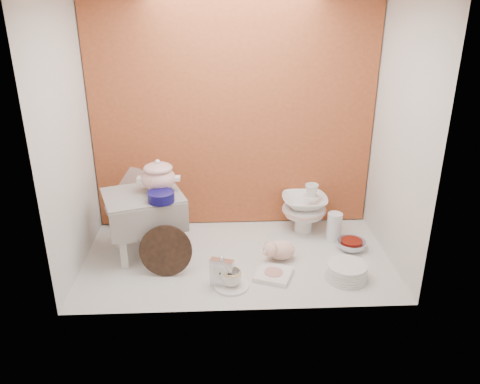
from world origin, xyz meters
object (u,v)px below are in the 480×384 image
at_px(soup_tureen, 158,175).
at_px(porcelain_tower, 304,208).
at_px(dinner_plate_stack, 347,271).
at_px(step_stool, 145,223).
at_px(floral_platter, 131,200).
at_px(plush_pig, 281,250).
at_px(crystal_bowl, 351,245).
at_px(blue_white_vase, 155,214).
at_px(mantel_clock, 222,272).
at_px(gold_rim_teacup, 231,278).

height_order(soup_tureen, porcelain_tower, soup_tureen).
bearing_deg(dinner_plate_stack, porcelain_tower, 103.89).
xyz_separation_m(step_stool, floral_platter, (-0.13, 0.32, 0.02)).
bearing_deg(dinner_plate_stack, floral_platter, 152.41).
height_order(plush_pig, crystal_bowl, plush_pig).
distance_m(plush_pig, porcelain_tower, 0.42).
height_order(step_stool, plush_pig, step_stool).
height_order(step_stool, blue_white_vase, step_stool).
relative_size(step_stool, porcelain_tower, 1.32).
height_order(soup_tureen, dinner_plate_stack, soup_tureen).
bearing_deg(porcelain_tower, soup_tureen, -167.82).
bearing_deg(blue_white_vase, porcelain_tower, -1.36).
relative_size(step_stool, mantel_clock, 2.39).
distance_m(floral_platter, dinner_plate_stack, 1.45).
relative_size(step_stool, floral_platter, 1.02).
bearing_deg(soup_tureen, blue_white_vase, 107.64).
xyz_separation_m(step_stool, plush_pig, (0.80, -0.13, -0.13)).
height_order(dinner_plate_stack, porcelain_tower, porcelain_tower).
bearing_deg(mantel_clock, floral_platter, 148.46).
bearing_deg(gold_rim_teacup, step_stool, 141.51).
relative_size(plush_pig, gold_rim_teacup, 1.98).
distance_m(plush_pig, crystal_bowl, 0.46).
xyz_separation_m(soup_tureen, plush_pig, (0.71, -0.17, -0.42)).
height_order(blue_white_vase, crystal_bowl, blue_white_vase).
distance_m(blue_white_vase, plush_pig, 0.87).
bearing_deg(porcelain_tower, plush_pig, -118.50).
height_order(floral_platter, dinner_plate_stack, floral_platter).
xyz_separation_m(step_stool, soup_tureen, (0.10, 0.04, 0.29)).
xyz_separation_m(floral_platter, blue_white_vase, (0.16, -0.06, -0.07)).
bearing_deg(soup_tureen, crystal_bowl, -3.38).
bearing_deg(step_stool, floral_platter, 93.64).
relative_size(blue_white_vase, gold_rim_teacup, 2.44).
distance_m(step_stool, floral_platter, 0.34).
relative_size(floral_platter, gold_rim_teacup, 3.90).
bearing_deg(step_stool, porcelain_tower, -5.94).
xyz_separation_m(dinner_plate_stack, porcelain_tower, (-0.14, 0.58, 0.12)).
xyz_separation_m(plush_pig, crystal_bowl, (0.45, 0.10, -0.04)).
bearing_deg(blue_white_vase, soup_tureen, -72.36).
relative_size(soup_tureen, dinner_plate_stack, 1.01).
distance_m(floral_platter, plush_pig, 1.04).
xyz_separation_m(blue_white_vase, porcelain_tower, (0.97, -0.02, 0.03)).
bearing_deg(floral_platter, crystal_bowl, -14.11).
relative_size(soup_tureen, floral_platter, 0.56).
relative_size(blue_white_vase, crystal_bowl, 1.48).
xyz_separation_m(dinner_plate_stack, crystal_bowl, (0.11, 0.32, -0.02)).
height_order(floral_platter, gold_rim_teacup, floral_platter).
distance_m(mantel_clock, dinner_plate_stack, 0.69).
distance_m(floral_platter, mantel_clock, 0.93).
xyz_separation_m(step_stool, crystal_bowl, (1.25, -0.03, -0.16)).
height_order(floral_platter, porcelain_tower, floral_platter).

